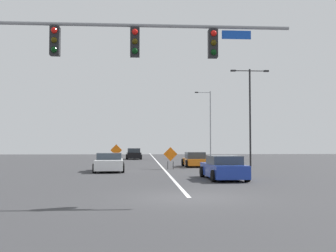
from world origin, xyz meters
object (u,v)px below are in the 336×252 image
object	(u,v)px
construction_sign_right_lane	(116,151)
street_lamp_near_left	(250,109)
car_black_far	(134,154)
car_blue_near	(223,168)
construction_sign_left_shoulder	(170,155)
traffic_signal_assembly	(89,55)
car_white_mid	(109,163)
car_orange_approaching	(195,160)
street_lamp_far_right	(209,122)

from	to	relation	value
construction_sign_right_lane	street_lamp_near_left	bearing A→B (deg)	-42.19
car_black_far	car_blue_near	size ratio (longest dim) A/B	0.92
street_lamp_near_left	construction_sign_left_shoulder	world-z (taller)	street_lamp_near_left
traffic_signal_assembly	car_white_mid	xyz separation A→B (m)	(-0.43, 14.72, -4.59)
traffic_signal_assembly	car_orange_approaching	xyz separation A→B (m)	(6.56, 20.38, -4.61)
street_lamp_far_right	car_white_mid	world-z (taller)	street_lamp_far_right
car_black_far	car_white_mid	bearing A→B (deg)	-93.03
street_lamp_far_right	car_white_mid	distance (m)	27.75
car_blue_near	construction_sign_right_lane	bearing A→B (deg)	107.05
construction_sign_right_lane	car_black_far	size ratio (longest dim) A/B	0.46
car_blue_near	street_lamp_far_right	bearing A→B (deg)	81.72
traffic_signal_assembly	car_orange_approaching	size ratio (longest dim) A/B	2.96
street_lamp_near_left	car_orange_approaching	world-z (taller)	street_lamp_near_left
construction_sign_right_lane	street_lamp_far_right	bearing A→B (deg)	31.58
construction_sign_right_lane	car_white_mid	size ratio (longest dim) A/B	0.43
street_lamp_near_left	car_black_far	size ratio (longest dim) A/B	2.04
construction_sign_left_shoulder	car_orange_approaching	bearing A→B (deg)	55.43
construction_sign_left_shoulder	car_white_mid	world-z (taller)	construction_sign_left_shoulder
street_lamp_far_right	construction_sign_right_lane	size ratio (longest dim) A/B	4.67
car_white_mid	car_black_far	bearing A→B (deg)	86.97
street_lamp_near_left	car_white_mid	world-z (taller)	street_lamp_near_left
car_black_far	car_orange_approaching	size ratio (longest dim) A/B	1.08
construction_sign_right_lane	construction_sign_left_shoulder	distance (m)	16.04
car_white_mid	car_orange_approaching	xyz separation A→B (m)	(6.99, 5.66, -0.02)
street_lamp_near_left	car_blue_near	xyz separation A→B (m)	(-5.12, -13.03, -4.49)
car_black_far	construction_sign_right_lane	bearing A→B (deg)	-105.43
construction_sign_right_lane	car_blue_near	distance (m)	25.61
street_lamp_near_left	construction_sign_left_shoulder	bearing A→B (deg)	-153.37
car_black_far	car_orange_approaching	distance (m)	19.37
street_lamp_far_right	car_black_far	distance (m)	11.19
traffic_signal_assembly	car_orange_approaching	distance (m)	21.90
street_lamp_near_left	construction_sign_left_shoulder	distance (m)	9.23
car_black_far	street_lamp_near_left	bearing A→B (deg)	-59.49
car_white_mid	car_orange_approaching	world-z (taller)	car_white_mid
street_lamp_far_right	construction_sign_right_lane	xyz separation A→B (m)	(-12.15, -7.47, -3.85)
car_orange_approaching	car_black_far	bearing A→B (deg)	107.16
street_lamp_far_right	construction_sign_left_shoulder	xyz separation A→B (m)	(-6.95, -22.64, -3.97)
street_lamp_far_right	car_black_far	world-z (taller)	street_lamp_far_right
car_white_mid	car_orange_approaching	bearing A→B (deg)	38.98
construction_sign_right_lane	car_white_mid	distance (m)	17.39
traffic_signal_assembly	street_lamp_far_right	distance (m)	41.09
street_lamp_near_left	car_white_mid	distance (m)	14.14
construction_sign_left_shoulder	street_lamp_far_right	bearing A→B (deg)	72.94
car_black_far	car_orange_approaching	xyz separation A→B (m)	(5.71, -18.51, -0.09)
construction_sign_right_lane	car_orange_approaching	xyz separation A→B (m)	(7.59, -11.71, -0.62)
traffic_signal_assembly	car_black_far	xyz separation A→B (m)	(0.85, 38.89, -4.52)
construction_sign_left_shoulder	car_white_mid	size ratio (longest dim) A/B	0.38
car_black_far	car_blue_near	world-z (taller)	car_black_far
traffic_signal_assembly	car_white_mid	world-z (taller)	traffic_signal_assembly
car_orange_approaching	construction_sign_left_shoulder	bearing A→B (deg)	-124.57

